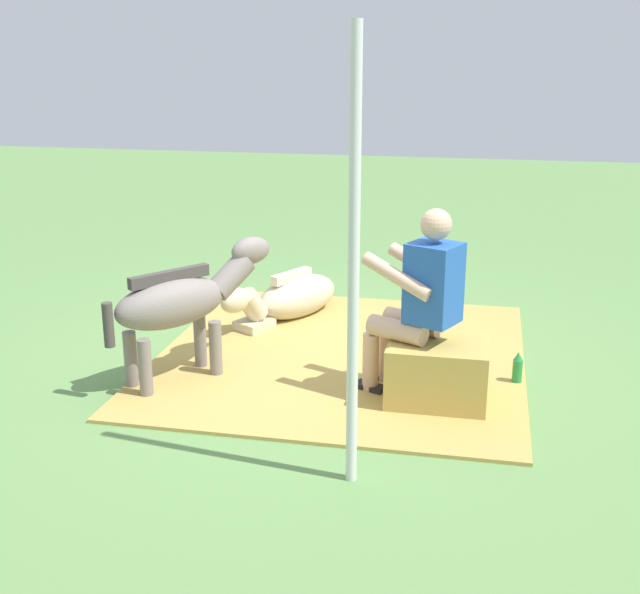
{
  "coord_description": "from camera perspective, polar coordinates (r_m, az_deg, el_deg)",
  "views": [
    {
      "loc": [
        -1.28,
        5.48,
        2.26
      ],
      "look_at": [
        -0.15,
        0.07,
        0.55
      ],
      "focal_mm": 45.48,
      "sensor_mm": 36.0,
      "label": 1
    }
  ],
  "objects": [
    {
      "name": "ground_plane",
      "position": [
        6.07,
        -1.24,
        -4.68
      ],
      "size": [
        24.0,
        24.0,
        0.0
      ],
      "primitive_type": "plane",
      "color": "#608C4C"
    },
    {
      "name": "hay_patch",
      "position": [
        6.19,
        1.52,
        -4.12
      ],
      "size": [
        2.72,
        2.9,
        0.02
      ],
      "primitive_type": "cube",
      "color": "tan",
      "rests_on": "ground"
    },
    {
      "name": "hay_bale",
      "position": [
        5.39,
        8.26,
        -5.31
      ],
      "size": [
        0.65,
        0.51,
        0.42
      ],
      "primitive_type": "cube",
      "color": "tan",
      "rests_on": "ground"
    },
    {
      "name": "person_seated",
      "position": [
        5.28,
        6.9,
        -0.02
      ],
      "size": [
        0.72,
        0.58,
        1.3
      ],
      "color": "#D8AD8C",
      "rests_on": "ground"
    },
    {
      "name": "pony_standing",
      "position": [
        5.67,
        -9.67,
        -0.32
      ],
      "size": [
        0.96,
        1.15,
        0.95
      ],
      "color": "slate",
      "rests_on": "ground"
    },
    {
      "name": "pony_lying",
      "position": [
        6.98,
        -2.13,
        -0.06
      ],
      "size": [
        0.88,
        1.3,
        0.42
      ],
      "color": "beige",
      "rests_on": "ground"
    },
    {
      "name": "soda_bottle",
      "position": [
        5.82,
        13.72,
        -4.94
      ],
      "size": [
        0.07,
        0.07,
        0.24
      ],
      "color": "#268C3F",
      "rests_on": "ground"
    },
    {
      "name": "tent_pole_left",
      "position": [
        4.08,
        2.38,
        2.03
      ],
      "size": [
        0.06,
        0.06,
        2.39
      ],
      "primitive_type": "cylinder",
      "color": "silver",
      "rests_on": "ground"
    }
  ]
}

